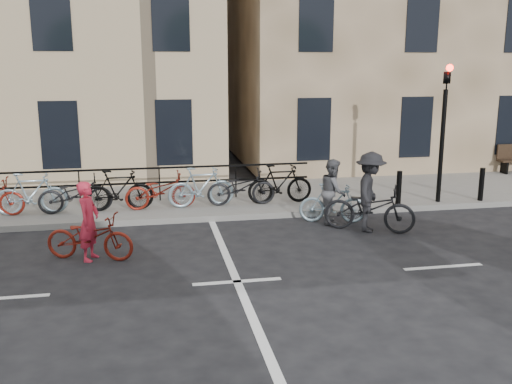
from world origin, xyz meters
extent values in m
plane|color=black|center=(0.00, 0.00, 0.00)|extent=(120.00, 120.00, 0.00)
cube|color=slate|center=(-4.00, 6.00, 0.07)|extent=(46.00, 4.00, 0.15)
cube|color=#826B4E|center=(9.00, 13.00, 6.15)|extent=(14.00, 10.00, 12.00)
cylinder|color=black|center=(6.20, 4.35, 1.65)|extent=(0.12, 0.12, 3.00)
imported|color=black|center=(6.20, 4.35, 3.60)|extent=(0.15, 0.18, 0.90)
sphere|color=#FF0C05|center=(6.20, 4.23, 3.70)|extent=(0.18, 0.18, 0.18)
cylinder|color=black|center=(5.00, 4.25, 0.60)|extent=(0.14, 0.14, 0.90)
cylinder|color=black|center=(7.40, 4.25, 0.60)|extent=(0.14, 0.14, 0.90)
cube|color=black|center=(10.40, 7.65, 0.35)|extent=(0.06, 0.38, 0.40)
cube|color=black|center=(-2.77, 5.90, 0.62)|extent=(11.45, 0.04, 0.95)
imported|color=#7F99A7|center=(-4.35, 5.00, 0.68)|extent=(1.75, 0.49, 1.05)
imported|color=black|center=(-3.30, 5.00, 0.62)|extent=(1.80, 0.63, 0.95)
imported|color=black|center=(-2.25, 5.00, 0.68)|extent=(1.75, 0.49, 1.05)
imported|color=maroon|center=(-1.20, 5.00, 0.62)|extent=(1.80, 0.63, 0.95)
imported|color=#7F99A7|center=(-0.15, 5.00, 0.68)|extent=(1.75, 0.49, 1.05)
imported|color=black|center=(0.90, 5.00, 0.62)|extent=(1.80, 0.63, 0.95)
imported|color=black|center=(1.95, 5.00, 0.68)|extent=(1.75, 0.49, 1.05)
imported|color=maroon|center=(-2.67, 1.73, 0.47)|extent=(1.88, 1.15, 0.93)
imported|color=red|center=(-2.67, 1.73, 0.79)|extent=(0.54, 0.67, 1.58)
imported|color=#7F99A7|center=(2.90, 3.41, 0.49)|extent=(1.69, 0.87, 0.98)
imported|color=#525257|center=(2.90, 3.41, 0.79)|extent=(0.77, 0.89, 1.57)
imported|color=black|center=(3.50, 2.56, 0.55)|extent=(2.18, 1.61, 1.10)
imported|color=black|center=(3.50, 2.56, 0.93)|extent=(1.17, 1.38, 1.86)
camera|label=1|loc=(-1.46, -9.47, 3.83)|focal=40.00mm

